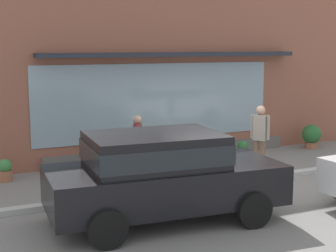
% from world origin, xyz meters
% --- Properties ---
extents(ground_plane, '(60.00, 60.00, 0.00)m').
position_xyz_m(ground_plane, '(0.00, 0.00, 0.00)').
color(ground_plane, gray).
extents(curb_strip, '(14.00, 0.24, 0.12)m').
position_xyz_m(curb_strip, '(0.00, -0.20, 0.06)').
color(curb_strip, '#B2B2AD').
rests_on(curb_strip, ground_plane).
extents(storefront, '(14.00, 0.81, 5.19)m').
position_xyz_m(storefront, '(-0.01, 3.19, 2.54)').
color(storefront, '#935642').
rests_on(storefront, ground_plane).
extents(fire_hydrant, '(0.44, 0.41, 0.87)m').
position_xyz_m(fire_hydrant, '(-0.93, 1.20, 0.44)').
color(fire_hydrant, red).
rests_on(fire_hydrant, ground_plane).
extents(pedestrian_with_handbag, '(0.33, 0.60, 1.55)m').
position_xyz_m(pedestrian_with_handbag, '(-1.76, 1.37, 0.88)').
color(pedestrian_with_handbag, '#475675').
rests_on(pedestrian_with_handbag, ground_plane).
extents(pedestrian_passerby, '(0.35, 0.42, 1.76)m').
position_xyz_m(pedestrian_passerby, '(1.20, 0.38, 1.04)').
color(pedestrian_passerby, brown).
rests_on(pedestrian_passerby, ground_plane).
extents(parked_car_black, '(4.48, 2.31, 1.67)m').
position_xyz_m(parked_car_black, '(-2.55, -1.79, 0.95)').
color(parked_car_black, black).
rests_on(parked_car_black, ground_plane).
extents(potted_plant_low_front, '(0.32, 0.32, 0.49)m').
position_xyz_m(potted_plant_low_front, '(1.89, 2.18, 0.27)').
color(potted_plant_low_front, '#4C4C51').
rests_on(potted_plant_low_front, ground_plane).
extents(potted_plant_doorstep, '(0.40, 0.40, 1.04)m').
position_xyz_m(potted_plant_doorstep, '(-2.29, 2.50, 0.50)').
color(potted_plant_doorstep, '#4C4C51').
rests_on(potted_plant_doorstep, ground_plane).
extents(potted_plant_trailing_edge, '(0.48, 0.48, 1.36)m').
position_xyz_m(potted_plant_trailing_edge, '(-1.27, 2.33, 0.65)').
color(potted_plant_trailing_edge, '#9E6042').
rests_on(potted_plant_trailing_edge, ground_plane).
extents(potted_plant_window_center, '(0.52, 0.52, 0.66)m').
position_xyz_m(potted_plant_window_center, '(0.77, 2.28, 0.36)').
color(potted_plant_window_center, '#9E6042').
rests_on(potted_plant_window_center, ground_plane).
extents(potted_plant_near_hydrant, '(0.61, 0.61, 0.77)m').
position_xyz_m(potted_plant_near_hydrant, '(4.60, 2.34, 0.42)').
color(potted_plant_near_hydrant, '#9E6042').
rests_on(potted_plant_near_hydrant, ground_plane).
extents(potted_plant_window_left, '(0.53, 0.53, 0.64)m').
position_xyz_m(potted_plant_window_left, '(-0.10, 2.56, 0.31)').
color(potted_plant_window_left, '#9E6042').
rests_on(potted_plant_window_left, ground_plane).
extents(potted_plant_window_right, '(0.34, 0.34, 0.55)m').
position_xyz_m(potted_plant_window_right, '(-4.80, 2.38, 0.27)').
color(potted_plant_window_right, '#9E6042').
rests_on(potted_plant_window_right, ground_plane).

